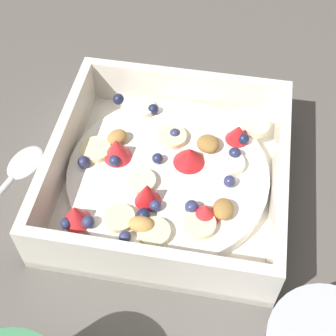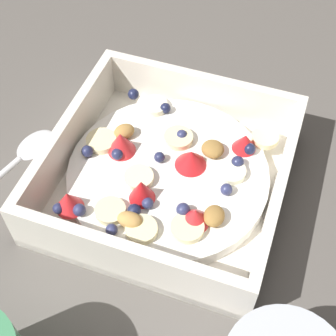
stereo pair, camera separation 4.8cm
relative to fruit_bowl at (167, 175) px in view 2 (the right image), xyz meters
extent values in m
plane|color=#56514C|center=(0.01, 0.02, -0.02)|extent=(2.40, 2.40, 0.00)
cube|color=white|center=(0.00, 0.00, -0.01)|extent=(0.22, 0.22, 0.01)
cube|color=white|center=(0.00, -0.11, 0.01)|extent=(0.22, 0.01, 0.06)
cube|color=white|center=(0.00, 0.11, 0.01)|extent=(0.22, 0.01, 0.06)
cube|color=white|center=(-0.11, 0.00, 0.01)|extent=(0.01, 0.20, 0.06)
cube|color=white|center=(0.11, 0.00, 0.01)|extent=(0.01, 0.20, 0.06)
cylinder|color=white|center=(0.00, 0.00, 0.00)|extent=(0.20, 0.20, 0.02)
cylinder|color=beige|center=(0.03, 0.06, 0.01)|extent=(0.03, 0.03, 0.01)
cylinder|color=#F7EFC6|center=(-0.06, -0.02, 0.01)|extent=(0.04, 0.04, 0.01)
cylinder|color=beige|center=(0.00, -0.04, 0.01)|extent=(0.04, 0.04, 0.01)
cylinder|color=beige|center=(0.08, -0.01, 0.01)|extent=(0.04, 0.04, 0.01)
cylinder|color=#F7EFC6|center=(0.04, -0.08, 0.01)|extent=(0.04, 0.04, 0.01)
cylinder|color=#F4EAB7|center=(0.02, 0.02, 0.01)|extent=(0.03, 0.03, 0.01)
cylinder|color=beige|center=(-0.08, -0.07, 0.01)|extent=(0.04, 0.04, 0.01)
cylinder|color=beige|center=(0.00, 0.07, 0.01)|extent=(0.04, 0.04, 0.01)
cylinder|color=beige|center=(-0.04, 0.06, 0.01)|extent=(0.04, 0.04, 0.01)
cone|color=red|center=(-0.02, -0.02, 0.02)|extent=(0.04, 0.04, 0.02)
cone|color=red|center=(-0.04, 0.05, 0.02)|extent=(0.04, 0.04, 0.02)
cone|color=red|center=(0.07, 0.07, 0.02)|extent=(0.04, 0.04, 0.02)
cone|color=red|center=(0.05, -0.01, 0.02)|extent=(0.04, 0.04, 0.03)
cone|color=red|center=(0.01, 0.04, 0.02)|extent=(0.03, 0.03, 0.03)
cone|color=red|center=(-0.06, -0.05, 0.02)|extent=(0.03, 0.03, 0.02)
sphere|color=#23284C|center=(0.01, 0.03, 0.01)|extent=(0.01, 0.01, 0.01)
sphere|color=navy|center=(0.00, -0.05, 0.01)|extent=(0.01, 0.01, 0.01)
sphere|color=#23284C|center=(0.08, 0.01, 0.01)|extent=(0.01, 0.01, 0.01)
sphere|color=#23284C|center=(0.02, -0.01, 0.01)|extent=(0.01, 0.01, 0.01)
sphere|color=navy|center=(0.06, 0.07, 0.01)|extent=(0.01, 0.01, 0.01)
sphere|color=#23284C|center=(0.08, 0.08, 0.01)|extent=(0.01, 0.01, 0.01)
sphere|color=navy|center=(-0.06, 0.01, 0.01)|extent=(0.01, 0.01, 0.01)
sphere|color=navy|center=(0.02, 0.08, 0.01)|extent=(0.01, 0.01, 0.01)
sphere|color=#191E3D|center=(0.01, 0.06, 0.01)|extent=(0.01, 0.01, 0.01)
sphere|color=navy|center=(0.00, 0.04, 0.01)|extent=(0.01, 0.01, 0.01)
sphere|color=#191E3D|center=(0.07, -0.08, 0.01)|extent=(0.01, 0.01, 0.01)
sphere|color=navy|center=(-0.03, 0.04, 0.01)|extent=(0.01, 0.01, 0.01)
sphere|color=#23284C|center=(0.05, 0.00, 0.01)|extent=(0.01, 0.01, 0.01)
sphere|color=#23284C|center=(-0.06, -0.03, 0.01)|extent=(0.01, 0.01, 0.01)
sphere|color=#191E3D|center=(-0.07, -0.05, 0.01)|extent=(0.01, 0.01, 0.01)
sphere|color=#191E3D|center=(0.03, -0.08, 0.01)|extent=(0.01, 0.01, 0.01)
ellipsoid|color=#AD7F42|center=(0.06, -0.03, 0.01)|extent=(0.03, 0.03, 0.01)
ellipsoid|color=olive|center=(-0.03, -0.04, 0.01)|extent=(0.02, 0.02, 0.01)
ellipsoid|color=tan|center=(0.01, 0.07, 0.01)|extent=(0.02, 0.02, 0.01)
ellipsoid|color=olive|center=(-0.06, 0.04, 0.01)|extent=(0.02, 0.02, 0.01)
ellipsoid|color=silver|center=(0.15, 0.00, -0.01)|extent=(0.04, 0.06, 0.01)
camera|label=1|loc=(-0.05, 0.29, 0.39)|focal=52.76mm
camera|label=2|loc=(-0.10, 0.27, 0.39)|focal=52.76mm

